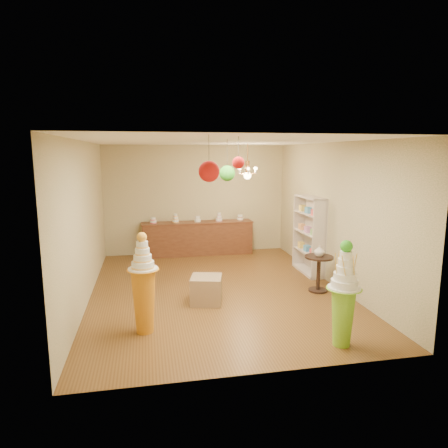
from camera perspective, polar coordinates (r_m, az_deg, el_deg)
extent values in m
plane|color=brown|center=(8.34, -1.09, -9.34)|extent=(6.50, 6.50, 0.00)
plane|color=white|center=(7.87, -1.17, 11.73)|extent=(6.50, 6.50, 0.00)
cube|color=tan|center=(11.16, -4.02, 3.49)|extent=(5.00, 0.04, 3.00)
cube|color=tan|center=(4.87, 5.52, -5.10)|extent=(5.00, 0.04, 3.00)
cube|color=tan|center=(7.94, -19.20, 0.29)|extent=(0.04, 6.50, 3.00)
cube|color=tan|center=(8.75, 15.22, 1.35)|extent=(0.04, 6.50, 3.00)
cone|color=#7BC12A|center=(6.17, 16.58, -12.65)|extent=(0.37, 0.37, 0.86)
cylinder|color=white|center=(6.02, 16.79, -8.73)|extent=(0.50, 0.50, 0.03)
cylinder|color=white|center=(6.00, 16.82, -8.12)|extent=(0.41, 0.41, 0.10)
cylinder|color=white|center=(5.97, 16.87, -7.17)|extent=(0.34, 0.34, 0.10)
cylinder|color=white|center=(5.94, 16.92, -6.21)|extent=(0.28, 0.28, 0.10)
cylinder|color=white|center=(5.91, 16.98, -5.23)|extent=(0.23, 0.23, 0.10)
cylinder|color=white|center=(5.88, 17.03, -4.25)|extent=(0.18, 0.18, 0.10)
sphere|color=green|center=(5.86, 17.09, -3.06)|extent=(0.17, 0.17, 0.17)
cone|color=#C77817|center=(6.43, -11.34, -10.75)|extent=(0.49, 0.49, 1.01)
cylinder|color=white|center=(6.27, -11.50, -6.30)|extent=(0.58, 0.58, 0.03)
cylinder|color=white|center=(6.25, -11.53, -5.71)|extent=(0.44, 0.44, 0.10)
cylinder|color=white|center=(6.22, -11.56, -4.79)|extent=(0.35, 0.35, 0.10)
cylinder|color=white|center=(6.20, -11.59, -3.85)|extent=(0.28, 0.28, 0.10)
cylinder|color=white|center=(6.17, -11.63, -2.91)|extent=(0.22, 0.22, 0.10)
sphere|color=gold|center=(6.15, -11.66, -1.86)|extent=(0.15, 0.15, 0.15)
cube|color=#856748|center=(7.57, -2.55, -9.36)|extent=(0.68, 0.68, 0.51)
cube|color=#582E1B|center=(11.05, -3.77, -2.09)|extent=(3.00, 0.50, 0.90)
cube|color=#582E1B|center=(10.97, -3.80, 0.24)|extent=(3.04, 0.54, 0.03)
cylinder|color=white|center=(10.87, -10.09, 0.52)|extent=(0.18, 0.18, 0.16)
cylinder|color=white|center=(10.89, -6.94, 0.83)|extent=(0.18, 0.18, 0.24)
cylinder|color=white|center=(10.95, -3.81, 0.72)|extent=(0.18, 0.18, 0.16)
cylinder|color=white|center=(11.03, -0.72, 1.03)|extent=(0.18, 0.18, 0.24)
cylinder|color=white|center=(11.16, 2.31, 0.92)|extent=(0.18, 0.18, 0.16)
cube|color=beige|center=(9.56, 12.84, -1.49)|extent=(0.04, 1.20, 1.80)
cube|color=beige|center=(9.58, 11.87, -3.87)|extent=(0.30, 1.14, 0.03)
cube|color=beige|center=(9.48, 11.97, -1.23)|extent=(0.30, 1.14, 0.03)
cube|color=beige|center=(9.41, 12.07, 1.46)|extent=(0.30, 1.14, 0.03)
cylinder|color=black|center=(8.47, 13.24, -9.18)|extent=(0.39, 0.39, 0.04)
cylinder|color=black|center=(8.36, 13.34, -6.99)|extent=(0.08, 0.08, 0.71)
cylinder|color=black|center=(8.27, 13.44, -4.62)|extent=(0.59, 0.59, 0.04)
imported|color=beige|center=(8.24, 13.47, -3.75)|extent=(0.28, 0.28, 0.22)
cylinder|color=#3F382D|center=(5.12, -2.17, 10.07)|extent=(0.01, 0.01, 0.46)
sphere|color=#AF1412|center=(5.13, -2.15, 7.51)|extent=(0.27, 0.27, 0.27)
cylinder|color=#3F382D|center=(6.68, 0.45, 9.64)|extent=(0.01, 0.01, 0.56)
sphere|color=green|center=(6.69, 0.45, 7.25)|extent=(0.26, 0.26, 0.26)
cylinder|color=#3F382D|center=(5.59, 2.07, 10.58)|extent=(0.01, 0.01, 0.36)
sphere|color=#AF1412|center=(5.59, 2.06, 8.74)|extent=(0.17, 0.17, 0.17)
cylinder|color=#C98547|center=(9.58, 3.39, 9.91)|extent=(0.02, 0.02, 0.50)
cylinder|color=#C98547|center=(9.59, 3.37, 8.12)|extent=(0.10, 0.10, 0.30)
sphere|color=#F1C284|center=(9.60, 3.36, 6.93)|extent=(0.18, 0.18, 0.18)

